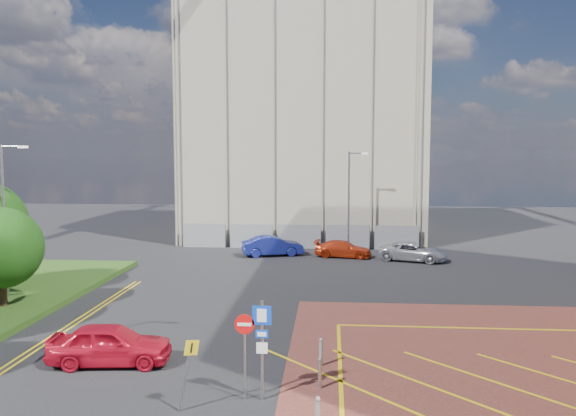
# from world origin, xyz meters

# --- Properties ---
(ground) EXTENTS (140.00, 140.00, 0.00)m
(ground) POSITION_xyz_m (0.00, 0.00, 0.00)
(ground) COLOR black
(ground) RESTS_ON ground
(tree_c) EXTENTS (4.00, 4.00, 4.90)m
(tree_c) POSITION_xyz_m (-13.50, 10.00, 3.19)
(tree_c) COLOR #3D2B1C
(tree_c) RESTS_ON grass_bed
(lamp_left_far) EXTENTS (1.53, 0.16, 8.00)m
(lamp_left_far) POSITION_xyz_m (-14.42, 12.00, 4.66)
(lamp_left_far) COLOR #9EA0A8
(lamp_left_far) RESTS_ON grass_bed
(lamp_back) EXTENTS (1.53, 0.16, 8.00)m
(lamp_back) POSITION_xyz_m (4.08, 28.00, 4.36)
(lamp_back) COLOR #9EA0A8
(lamp_back) RESTS_ON ground
(sign_cluster) EXTENTS (1.17, 0.12, 3.20)m
(sign_cluster) POSITION_xyz_m (0.30, 0.98, 1.95)
(sign_cluster) COLOR #9EA0A8
(sign_cluster) RESTS_ON ground
(warning_sign) EXTENTS (0.67, 0.40, 2.25)m
(warning_sign) POSITION_xyz_m (-1.63, 0.01, 1.43)
(warning_sign) COLOR #9EA0A8
(warning_sign) RESTS_ON ground
(construction_building) EXTENTS (21.20, 19.20, 22.00)m
(construction_building) POSITION_xyz_m (0.00, 40.00, 11.00)
(construction_building) COLOR #B7AF96
(construction_building) RESTS_ON ground
(construction_fence) EXTENTS (21.60, 0.06, 2.00)m
(construction_fence) POSITION_xyz_m (1.00, 30.00, 1.00)
(construction_fence) COLOR gray
(construction_fence) RESTS_ON ground
(car_red_left) EXTENTS (4.63, 2.25, 1.52)m
(car_red_left) POSITION_xyz_m (-5.49, 3.61, 0.76)
(car_red_left) COLOR red
(car_red_left) RESTS_ON ground
(car_blue_back) EXTENTS (4.96, 2.87, 1.55)m
(car_blue_back) POSITION_xyz_m (-1.85, 26.47, 0.77)
(car_blue_back) COLOR navy
(car_blue_back) RESTS_ON ground
(car_red_back) EXTENTS (4.56, 2.45, 1.26)m
(car_red_back) POSITION_xyz_m (3.56, 26.29, 0.63)
(car_red_back) COLOR #B72D0F
(car_red_back) RESTS_ON ground
(car_silver_back) EXTENTS (5.31, 3.64, 1.35)m
(car_silver_back) POSITION_xyz_m (8.63, 25.19, 0.67)
(car_silver_back) COLOR #BBBCC3
(car_silver_back) RESTS_ON ground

